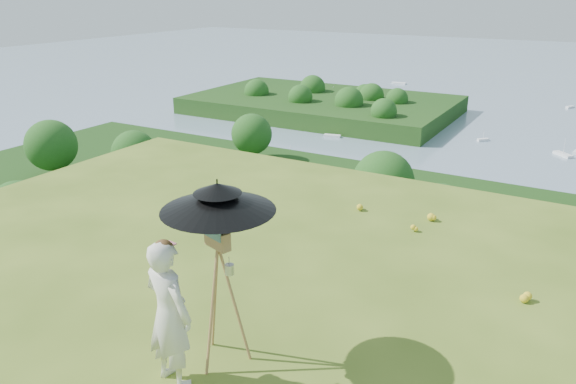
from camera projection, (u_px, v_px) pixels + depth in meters
The scene contains 11 objects.
ground at pixel (201, 338), 6.75m from camera, with size 14.00×14.00×0.00m, color #4B671D.
shoreline_tier at pixel (541, 283), 80.25m from camera, with size 170.00×28.00×8.00m, color gray.
peninsula at pixel (322, 97), 177.99m from camera, with size 90.00×60.00×12.00m, color black, non-canonical shape.
slope_trees at pixel (514, 266), 40.43m from camera, with size 110.00×50.00×6.00m, color #1D4615, non-canonical shape.
harbor_town at pixel (548, 242), 78.01m from camera, with size 110.00×22.00×5.00m, color silver, non-canonical shape.
moored_boats at pixel (534, 131), 155.33m from camera, with size 140.00×140.00×0.70m, color white, non-canonical shape.
wildflowers at pixel (213, 323), 6.93m from camera, with size 10.00×10.50×0.12m, color yellow, non-canonical shape.
painter at pixel (169, 314), 5.73m from camera, with size 0.60×0.40×1.65m, color beige.
field_easel at pixel (220, 291), 6.07m from camera, with size 0.66×0.66×1.74m, color #A37444, non-canonical shape.
sun_umbrella at pixel (218, 212), 5.77m from camera, with size 1.20×1.20×0.72m, color black, non-canonical shape.
painter_cap at pixel (163, 245), 5.46m from camera, with size 0.19×0.23×0.10m, color #D47487, non-canonical shape.
Camera 1 is at (3.76, -4.45, 3.98)m, focal length 35.00 mm.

